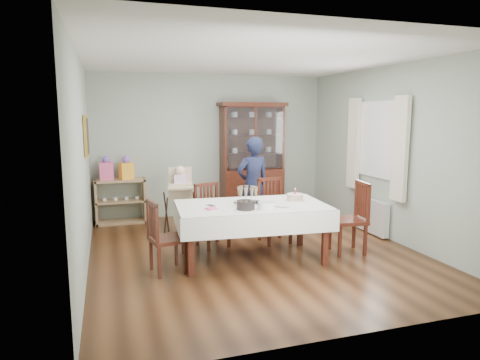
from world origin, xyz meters
name	(u,v)px	position (x,y,z in m)	size (l,w,h in m)	color
floor	(254,251)	(0.00, 0.00, 0.00)	(5.00, 5.00, 0.00)	#593319
room_shell	(242,131)	(0.00, 0.53, 1.70)	(5.00, 5.00, 5.00)	#9EAA99
dining_table	(251,232)	(-0.14, -0.30, 0.38)	(2.08, 1.30, 0.76)	#492112
china_cabinet	(252,157)	(0.75, 2.26, 1.12)	(1.30, 0.48, 2.18)	#492112
sideboard	(121,201)	(-1.75, 2.28, 0.40)	(0.90, 0.38, 0.80)	tan
picture_frame	(86,136)	(-2.22, 0.80, 1.65)	(0.04, 0.48, 0.58)	gold
window	(379,140)	(2.22, 0.30, 1.55)	(0.04, 1.02, 1.22)	white
curtain_left	(400,149)	(2.16, -0.32, 1.45)	(0.07, 0.30, 1.55)	silver
curtain_right	(354,143)	(2.16, 0.92, 1.45)	(0.07, 0.30, 1.55)	silver
radiator	(372,216)	(2.16, 0.30, 0.30)	(0.10, 0.80, 0.55)	white
chair_far_left	(212,228)	(-0.50, 0.43, 0.28)	(0.52, 0.52, 0.93)	#492112
chair_far_right	(274,223)	(0.46, 0.36, 0.29)	(0.47, 0.47, 0.97)	#492112
chair_end_left	(167,251)	(-1.30, -0.44, 0.27)	(0.48, 0.48, 0.91)	#492112
chair_end_right	(349,232)	(1.28, -0.44, 0.30)	(0.51, 0.51, 1.01)	#492112
woman	(253,185)	(0.32, 0.97, 0.80)	(0.58, 0.38, 1.59)	black
high_chair	(181,208)	(-0.84, 1.17, 0.44)	(0.58, 0.58, 1.14)	black
champagne_tray	(248,198)	(-0.17, -0.23, 0.84)	(0.38, 0.38, 0.23)	silver
birthday_cake	(295,198)	(0.51, -0.26, 0.81)	(0.26, 0.26, 0.18)	white
plate_stack_dark	(246,205)	(-0.31, -0.56, 0.82)	(0.23, 0.23, 0.11)	black
plate_stack_white	(266,206)	(-0.05, -0.63, 0.81)	(0.21, 0.21, 0.09)	white
napkin_stack	(211,209)	(-0.72, -0.43, 0.77)	(0.12, 0.12, 0.02)	#F85B98
cutlery	(209,206)	(-0.71, -0.23, 0.77)	(0.10, 0.14, 0.01)	silver
cake_knife	(279,207)	(0.13, -0.59, 0.77)	(0.28, 0.03, 0.01)	silver
gift_bag_pink	(107,169)	(-1.97, 2.26, 0.99)	(0.24, 0.16, 0.43)	#F85B98
gift_bag_orange	(126,169)	(-1.63, 2.26, 0.99)	(0.27, 0.23, 0.42)	#FFAB28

